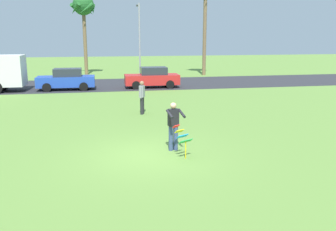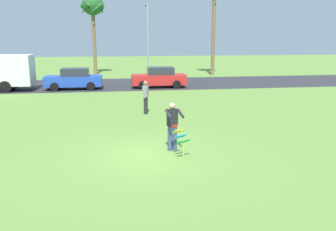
# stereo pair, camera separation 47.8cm
# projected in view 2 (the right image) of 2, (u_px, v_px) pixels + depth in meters

# --- Properties ---
(ground_plane) EXTENTS (120.00, 120.00, 0.00)m
(ground_plane) POSITION_uv_depth(u_px,v_px,m) (148.00, 155.00, 12.42)
(ground_plane) COLOR olive
(road_strip) EXTENTS (120.00, 8.00, 0.01)m
(road_strip) POSITION_uv_depth(u_px,v_px,m) (126.00, 84.00, 30.40)
(road_strip) COLOR #2D2D33
(road_strip) RESTS_ON ground
(person_kite_flyer) EXTENTS (0.61, 0.71, 1.73)m
(person_kite_flyer) POSITION_uv_depth(u_px,v_px,m) (172.00, 124.00, 12.70)
(person_kite_flyer) COLOR #384772
(person_kite_flyer) RESTS_ON ground
(kite_held) EXTENTS (0.62, 0.73, 1.07)m
(kite_held) POSITION_uv_depth(u_px,v_px,m) (181.00, 137.00, 12.01)
(kite_held) COLOR red
(kite_held) RESTS_ON ground
(parked_car_blue) EXTENTS (4.21, 1.85, 1.60)m
(parked_car_blue) POSITION_uv_depth(u_px,v_px,m) (74.00, 79.00, 27.32)
(parked_car_blue) COLOR #2347B7
(parked_car_blue) RESTS_ON ground
(parked_car_red) EXTENTS (4.22, 1.87, 1.60)m
(parked_car_red) POSITION_uv_depth(u_px,v_px,m) (159.00, 78.00, 28.28)
(parked_car_red) COLOR red
(parked_car_red) RESTS_ON ground
(palm_tree_right_near) EXTENTS (2.58, 2.71, 8.08)m
(palm_tree_right_near) POSITION_uv_depth(u_px,v_px,m) (93.00, 8.00, 36.72)
(palm_tree_right_near) COLOR brown
(palm_tree_right_near) RESTS_ON ground
(streetlight_pole) EXTENTS (0.24, 1.65, 7.00)m
(streetlight_pole) POSITION_uv_depth(u_px,v_px,m) (148.00, 35.00, 34.96)
(streetlight_pole) COLOR #9E9EA3
(streetlight_pole) RESTS_ON ground
(person_walker_near) EXTENTS (0.34, 0.53, 1.73)m
(person_walker_near) POSITION_uv_depth(u_px,v_px,m) (146.00, 96.00, 18.70)
(person_walker_near) COLOR #26262B
(person_walker_near) RESTS_ON ground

